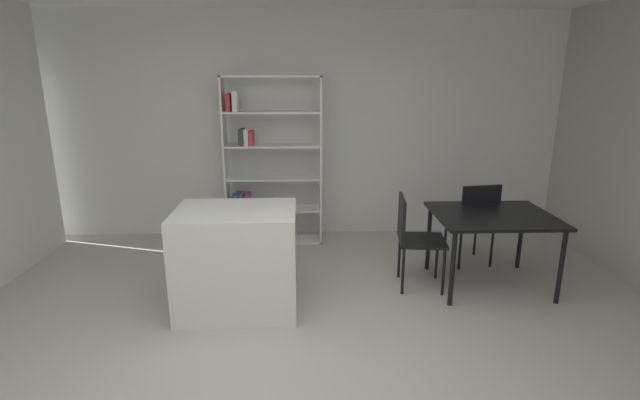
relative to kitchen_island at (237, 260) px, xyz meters
name	(u,v)px	position (x,y,z in m)	size (l,w,h in m)	color
ground_plane	(278,376)	(0.39, -1.00, -0.46)	(9.54, 9.54, 0.00)	beige
back_partition	(287,127)	(0.39, 2.05, 0.92)	(6.94, 0.06, 2.76)	silver
kitchen_island	(237,260)	(0.00, 0.00, 0.00)	(1.03, 0.74, 0.92)	silver
open_bookshelf	(266,160)	(0.14, 1.70, 0.57)	(1.15, 0.30, 2.01)	white
dining_table	(493,221)	(2.40, 0.37, 0.21)	(1.11, 0.92, 0.73)	black
dining_chair_island_side	(412,233)	(1.63, 0.38, 0.09)	(0.48, 0.48, 0.90)	black
dining_chair_far	(475,217)	(2.41, 0.86, 0.09)	(0.48, 0.47, 0.92)	black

